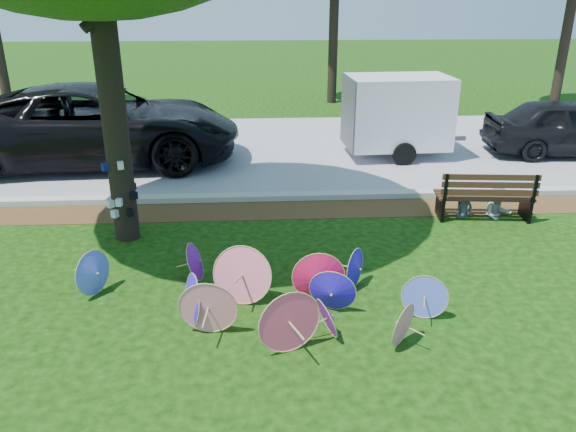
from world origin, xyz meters
The scene contains 11 objects.
ground centered at (0.00, 0.00, 0.00)m, with size 90.00×90.00×0.00m, color black.
mulch_strip centered at (0.00, 4.50, 0.01)m, with size 90.00×1.00×0.01m, color #472D16.
curb centered at (0.00, 5.20, 0.06)m, with size 90.00×0.30×0.12m, color #B7B5AD.
street centered at (0.00, 9.35, 0.01)m, with size 90.00×8.00×0.01m, color gray.
parasol_pile centered at (0.17, 0.56, 0.37)m, with size 5.30×2.53×0.89m.
black_van centered at (-4.09, 8.24, 1.01)m, with size 3.36×7.29×2.03m, color black.
dark_pickup centered at (8.57, 8.27, 0.76)m, with size 1.80×4.49×1.53m, color black.
cargo_trailer centered at (3.80, 8.39, 1.23)m, with size 2.65×1.68×2.45m, color silver.
park_bench centered at (4.51, 3.92, 0.50)m, with size 1.90×0.72×0.99m, color black, non-canonical shape.
person_left centered at (4.16, 3.97, 0.56)m, with size 0.41×0.27×1.11m, color #3D4353.
person_right centered at (4.86, 3.97, 0.62)m, with size 0.60×0.47×1.24m, color silver.
Camera 1 is at (0.01, -6.31, 4.30)m, focal length 35.00 mm.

